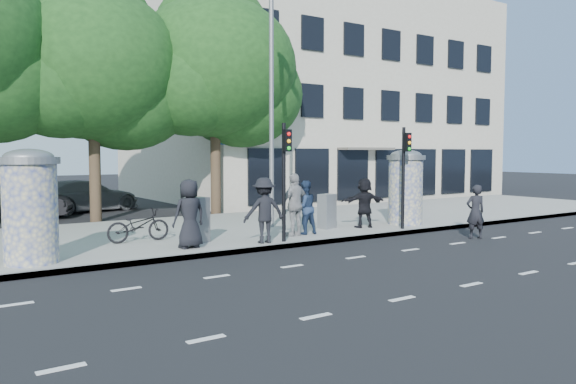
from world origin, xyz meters
TOP-DOWN VIEW (x-y plane):
  - ground at (0.00, 0.00)m, footprint 120.00×120.00m
  - sidewalk at (0.00, 7.50)m, footprint 40.00×8.00m
  - curb at (0.00, 3.55)m, footprint 40.00×0.10m
  - lane_dash_near at (0.00, -2.20)m, footprint 32.00×0.12m
  - lane_dash_far at (0.00, 1.40)m, footprint 32.00×0.12m
  - ad_column_left at (-7.20, 4.50)m, footprint 1.36×1.36m
  - ad_column_right at (5.20, 4.70)m, footprint 1.36×1.36m
  - traffic_pole_near at (-0.60, 3.79)m, footprint 0.22×0.31m
  - traffic_pole_far at (4.20, 3.79)m, footprint 0.22×0.31m
  - street_lamp at (0.80, 6.63)m, footprint 0.25×0.93m
  - tree_near_left at (-3.50, 12.70)m, footprint 6.80×6.80m
  - tree_center at (1.50, 12.30)m, footprint 7.00×7.00m
  - building at (12.00, 19.99)m, footprint 20.30×15.85m
  - ped_a at (-3.31, 4.35)m, footprint 0.95×0.66m
  - ped_c at (0.74, 4.69)m, footprint 0.85×0.68m
  - ped_d at (-1.20, 3.96)m, footprint 1.32×0.92m
  - ped_e at (0.28, 4.55)m, footprint 1.24×0.86m
  - ped_f at (3.34, 4.80)m, footprint 1.67×0.99m
  - man_road at (5.22, 1.71)m, footprint 0.73×0.61m
  - bicycle at (-4.09, 6.14)m, footprint 0.64×1.80m
  - cabinet_left at (-2.75, 5.09)m, footprint 0.72×0.61m
  - cabinet_right at (2.16, 5.36)m, footprint 0.64×0.53m
  - car_mid at (-5.99, 15.61)m, footprint 3.06×4.63m
  - car_right at (-2.86, 16.83)m, footprint 3.40×5.39m

SIDE VIEW (x-z plane):
  - ground at x=0.00m, z-range 0.00..0.00m
  - lane_dash_near at x=0.00m, z-range 0.00..0.01m
  - lane_dash_far at x=0.00m, z-range 0.00..0.01m
  - sidewalk at x=0.00m, z-range 0.00..0.15m
  - curb at x=0.00m, z-range -0.01..0.15m
  - bicycle at x=-4.09m, z-range 0.15..1.10m
  - car_mid at x=-5.99m, z-range 0.00..1.44m
  - car_right at x=-2.86m, z-range 0.00..1.46m
  - cabinet_right at x=2.16m, z-range 0.15..1.31m
  - cabinet_left at x=-2.75m, z-range 0.15..1.44m
  - man_road at x=5.22m, z-range 0.00..1.70m
  - ped_c at x=0.74m, z-range 0.15..1.83m
  - ped_f at x=3.34m, z-range 0.15..1.85m
  - ped_a at x=-3.31m, z-range 0.15..2.00m
  - ped_d at x=-1.20m, z-range 0.15..2.01m
  - ped_e at x=0.28m, z-range 0.15..2.08m
  - ad_column_left at x=-7.20m, z-range 0.21..2.86m
  - ad_column_right at x=5.20m, z-range 0.21..2.86m
  - traffic_pole_near at x=-0.60m, z-range 0.53..3.93m
  - traffic_pole_far at x=4.20m, z-range 0.53..3.93m
  - street_lamp at x=0.80m, z-range 0.79..8.79m
  - building at x=12.00m, z-range -0.01..11.99m
  - tree_near_left at x=-3.50m, z-range 1.58..10.55m
  - tree_center at x=1.50m, z-range 1.66..10.96m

